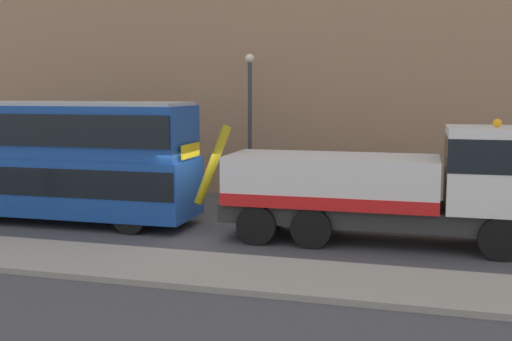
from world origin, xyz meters
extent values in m
plane|color=#424247|center=(0.00, 0.00, 0.00)|extent=(120.00, 120.00, 0.00)
cube|color=gray|center=(0.00, -4.20, 0.07)|extent=(60.00, 2.80, 0.15)
cube|color=#9E7A5B|center=(0.00, 7.62, 8.00)|extent=(60.00, 1.20, 16.00)
cube|color=#2D2D2D|center=(5.17, 0.07, 0.85)|extent=(9.04, 2.38, 0.55)
cube|color=white|center=(8.36, 0.13, 2.28)|extent=(2.65, 2.65, 2.30)
cube|color=black|center=(8.36, 0.13, 2.73)|extent=(2.67, 2.67, 0.90)
cube|color=silver|center=(3.87, 0.04, 1.83)|extent=(6.15, 2.71, 1.40)
cube|color=red|center=(3.87, 0.04, 1.31)|extent=(6.15, 2.77, 0.36)
cylinder|color=#B79914|center=(0.16, -0.03, 2.13)|extent=(1.24, 0.30, 2.52)
sphere|color=orange|center=(8.36, 0.13, 3.55)|extent=(0.24, 0.24, 0.24)
cylinder|color=black|center=(8.44, 1.24, 0.58)|extent=(1.17, 0.36, 1.16)
cylinder|color=black|center=(8.49, -0.98, 0.58)|extent=(1.17, 0.36, 1.16)
cylinder|color=black|center=(3.44, 1.15, 0.58)|extent=(1.17, 0.36, 1.16)
cylinder|color=black|center=(3.49, -1.07, 0.58)|extent=(1.17, 0.36, 1.16)
cylinder|color=black|center=(1.84, 1.12, 0.58)|extent=(1.17, 0.36, 1.16)
cylinder|color=black|center=(1.89, -1.10, 0.58)|extent=(1.17, 0.36, 1.16)
cube|color=#19479E|center=(-6.17, 0.07, 1.29)|extent=(11.04, 2.71, 1.90)
cube|color=#19479E|center=(-6.17, 0.07, 3.09)|extent=(10.82, 2.60, 1.70)
cube|color=black|center=(-6.17, 0.07, 1.54)|extent=(10.94, 2.75, 0.90)
cube|color=black|center=(-6.17, 0.07, 3.19)|extent=(10.72, 2.75, 1.00)
cube|color=#B2B2B2|center=(-6.17, 0.07, 4.00)|extent=(10.60, 2.50, 0.12)
cube|color=yellow|center=(-0.65, 0.17, 2.54)|extent=(0.09, 1.50, 0.44)
cylinder|color=black|center=(-2.29, 1.22, 0.52)|extent=(1.05, 0.32, 1.04)
cylinder|color=black|center=(-2.25, -0.94, 0.52)|extent=(1.05, 0.32, 1.04)
cylinder|color=#38383D|center=(-0.26, 5.42, 2.75)|extent=(0.16, 0.16, 5.50)
sphere|color=#EAE5C6|center=(-0.26, 5.42, 5.65)|extent=(0.36, 0.36, 0.36)
camera|label=1|loc=(6.74, -18.05, 4.45)|focal=43.78mm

